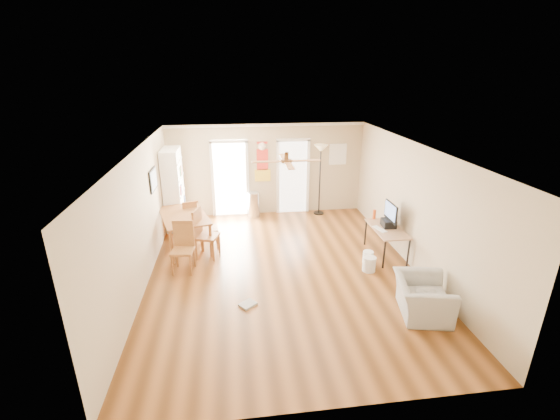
{
  "coord_description": "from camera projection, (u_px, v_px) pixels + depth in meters",
  "views": [
    {
      "loc": [
        -0.98,
        -6.94,
        3.99
      ],
      "look_at": [
        0.0,
        0.6,
        1.15
      ],
      "focal_mm": 24.25,
      "sensor_mm": 36.0,
      "label": 1
    }
  ],
  "objects": [
    {
      "name": "ceiling_fan",
      "position": [
        286.0,
        161.0,
        6.84
      ],
      "size": [
        1.24,
        1.24,
        0.2
      ],
      "primitive_type": null,
      "color": "#593819",
      "rests_on": "ceiling"
    },
    {
      "name": "dining_table",
      "position": [
        185.0,
        231.0,
        8.94
      ],
      "size": [
        1.39,
        1.83,
        0.81
      ],
      "primitive_type": null,
      "rotation": [
        0.0,
        0.0,
        0.29
      ],
      "color": "brown",
      "rests_on": "floor"
    },
    {
      "name": "dining_chair_right_a",
      "position": [
        208.0,
        226.0,
        8.88
      ],
      "size": [
        0.48,
        0.48,
        1.04
      ],
      "primitive_type": null,
      "rotation": [
        0.0,
        0.0,
        1.69
      ],
      "color": "#A57535",
      "rests_on": "floor"
    },
    {
      "name": "wastebasket_a",
      "position": [
        369.0,
        264.0,
        7.92
      ],
      "size": [
        0.33,
        0.33,
        0.32
      ],
      "primitive_type": "cylinder",
      "rotation": [
        0.0,
        0.0,
        0.25
      ],
      "color": "silver",
      "rests_on": "floor"
    },
    {
      "name": "wall_right",
      "position": [
        415.0,
        207.0,
        7.84
      ],
      "size": [
        0.04,
        7.0,
        2.6
      ],
      "primitive_type": null,
      "color": "beige",
      "rests_on": "floor"
    },
    {
      "name": "imac",
      "position": [
        391.0,
        215.0,
        8.4
      ],
      "size": [
        0.1,
        0.61,
        0.57
      ],
      "primitive_type": null,
      "rotation": [
        0.0,
        0.0,
        -0.02
      ],
      "color": "black",
      "rests_on": "computer_desk"
    },
    {
      "name": "computer_desk",
      "position": [
        386.0,
        242.0,
        8.54
      ],
      "size": [
        0.62,
        1.24,
        0.66
      ],
      "primitive_type": null,
      "color": "#A77E5A",
      "rests_on": "floor"
    },
    {
      "name": "orange_bottle",
      "position": [
        374.0,
        214.0,
        8.91
      ],
      "size": [
        0.1,
        0.1,
        0.22
      ],
      "primitive_type": "cylinder",
      "rotation": [
        0.0,
        0.0,
        -0.33
      ],
      "color": "#CA4812",
      "rests_on": "computer_desk"
    },
    {
      "name": "printer",
      "position": [
        389.0,
        223.0,
        8.48
      ],
      "size": [
        0.3,
        0.35,
        0.17
      ],
      "primitive_type": "cube",
      "rotation": [
        0.0,
        0.0,
        -0.07
      ],
      "color": "black",
      "rests_on": "computer_desk"
    },
    {
      "name": "trash_can",
      "position": [
        254.0,
        205.0,
        10.76
      ],
      "size": [
        0.37,
        0.37,
        0.73
      ],
      "primitive_type": "cylinder",
      "rotation": [
        0.0,
        0.0,
        -0.1
      ],
      "color": "#B9B9BB",
      "rests_on": "floor"
    },
    {
      "name": "keyboard",
      "position": [
        380.0,
        229.0,
        8.36
      ],
      "size": [
        0.23,
        0.41,
        0.01
      ],
      "primitive_type": "cube",
      "rotation": [
        0.0,
        0.0,
        0.28
      ],
      "color": "white",
      "rests_on": "computer_desk"
    },
    {
      "name": "floor_cloth",
      "position": [
        248.0,
        304.0,
        6.8
      ],
      "size": [
        0.36,
        0.35,
        0.04
      ],
      "primitive_type": "cube",
      "rotation": [
        0.0,
        0.0,
        0.68
      ],
      "color": "#9D9D98",
      "rests_on": "floor"
    },
    {
      "name": "crown_molding",
      "position": [
        284.0,
        151.0,
        7.07
      ],
      "size": [
        5.5,
        7.0,
        0.08
      ],
      "primitive_type": null,
      "color": "white",
      "rests_on": "wall_back"
    },
    {
      "name": "wall_decal",
      "position": [
        262.0,
        161.0,
        10.64
      ],
      "size": [
        0.46,
        0.03,
        1.1
      ],
      "primitive_type": "cube",
      "color": "red",
      "rests_on": "wall_back"
    },
    {
      "name": "framed_poster",
      "position": [
        153.0,
        180.0,
        8.34
      ],
      "size": [
        0.04,
        0.66,
        0.48
      ],
      "primitive_type": "cube",
      "color": "black",
      "rests_on": "wall_left"
    },
    {
      "name": "dining_chair_right_b",
      "position": [
        207.0,
        234.0,
        8.4
      ],
      "size": [
        0.58,
        0.58,
        1.12
      ],
      "primitive_type": null,
      "rotation": [
        0.0,
        0.0,
        1.26
      ],
      "color": "#925D2F",
      "rests_on": "floor"
    },
    {
      "name": "wall_left",
      "position": [
        141.0,
        220.0,
        7.18
      ],
      "size": [
        0.04,
        7.0,
        2.6
      ],
      "primitive_type": null,
      "color": "beige",
      "rests_on": "floor"
    },
    {
      "name": "ac_grille",
      "position": [
        338.0,
        154.0,
        10.84
      ],
      "size": [
        0.5,
        0.04,
        0.6
      ],
      "primitive_type": "cube",
      "color": "white",
      "rests_on": "wall_back"
    },
    {
      "name": "dining_chair_near",
      "position": [
        182.0,
        248.0,
        7.78
      ],
      "size": [
        0.49,
        0.49,
        1.06
      ],
      "primitive_type": null,
      "rotation": [
        0.0,
        0.0,
        -0.13
      ],
      "color": "#A87336",
      "rests_on": "floor"
    },
    {
      "name": "wastebasket_b",
      "position": [
        368.0,
        257.0,
        8.27
      ],
      "size": [
        0.24,
        0.24,
        0.27
      ],
      "primitive_type": "cylinder",
      "rotation": [
        0.0,
        0.0,
        -0.02
      ],
      "color": "white",
      "rests_on": "floor"
    },
    {
      "name": "torchiere_lamp",
      "position": [
        320.0,
        180.0,
        10.78
      ],
      "size": [
        0.47,
        0.47,
        2.03
      ],
      "primitive_type": null,
      "rotation": [
        0.0,
        0.0,
        0.25
      ],
      "color": "black",
      "rests_on": "floor"
    },
    {
      "name": "armchair",
      "position": [
        422.0,
        297.0,
        6.47
      ],
      "size": [
        1.06,
        1.16,
        0.65
      ],
      "primitive_type": "imported",
      "rotation": [
        0.0,
        0.0,
        1.36
      ],
      "color": "#A2A29D",
      "rests_on": "floor"
    },
    {
      "name": "bookshelf",
      "position": [
        174.0,
        189.0,
        9.83
      ],
      "size": [
        0.71,
        1.04,
        2.11
      ],
      "primitive_type": null,
      "rotation": [
        0.0,
        0.0,
        0.33
      ],
      "color": "white",
      "rests_on": "floor"
    },
    {
      "name": "ceiling",
      "position": [
        284.0,
        149.0,
        7.06
      ],
      "size": [
        5.5,
        7.0,
        0.0
      ],
      "primitive_type": null,
      "color": "silver",
      "rests_on": "floor"
    },
    {
      "name": "bathroom_doorway",
      "position": [
        293.0,
        177.0,
        10.93
      ],
      "size": [
        0.8,
        0.1,
        2.1
      ],
      "primitive_type": null,
      "color": "white",
      "rests_on": "wall_back"
    },
    {
      "name": "wall_front",
      "position": [
        327.0,
        324.0,
        4.26
      ],
      "size": [
        5.5,
        0.04,
        2.6
      ],
      "primitive_type": null,
      "color": "beige",
      "rests_on": "floor"
    },
    {
      "name": "kitchen_doorway",
      "position": [
        230.0,
        180.0,
        10.71
      ],
      "size": [
        0.9,
        0.1,
        2.1
      ],
      "primitive_type": null,
      "color": "white",
      "rests_on": "wall_back"
    },
    {
      "name": "floor",
      "position": [
        284.0,
        271.0,
        7.97
      ],
      "size": [
        7.0,
        7.0,
        0.0
      ],
      "primitive_type": "plane",
      "color": "brown",
      "rests_on": "ground"
    },
    {
      "name": "wall_back",
      "position": [
        267.0,
        170.0,
        10.76
      ],
      "size": [
        5.5,
        0.04,
        2.6
      ],
      "primitive_type": null,
      "color": "beige",
      "rests_on": "floor"
    },
    {
      "name": "dining_chair_far",
      "position": [
        190.0,
        218.0,
        9.51
      ],
      "size": [
        0.5,
        0.5,
        0.96
      ],
      "primitive_type": null,
      "rotation": [
        0.0,
        0.0,
        3.45
      ],
      "color": "#A57535",
      "rests_on": "floor"
    }
  ]
}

